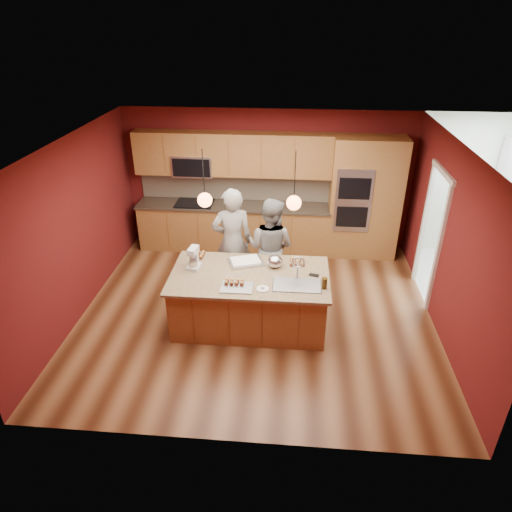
# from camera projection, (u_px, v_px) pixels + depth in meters

# --- Properties ---
(floor) EXTENTS (5.50, 5.50, 0.00)m
(floor) POSITION_uv_depth(u_px,v_px,m) (257.00, 312.00, 7.31)
(floor) COLOR #442211
(floor) RESTS_ON ground
(ceiling) EXTENTS (5.50, 5.50, 0.00)m
(ceiling) POSITION_uv_depth(u_px,v_px,m) (257.00, 144.00, 6.02)
(ceiling) COLOR white
(ceiling) RESTS_ON ground
(wall_back) EXTENTS (5.50, 0.00, 5.50)m
(wall_back) POSITION_uv_depth(u_px,v_px,m) (268.00, 180.00, 8.85)
(wall_back) COLOR #541212
(wall_back) RESTS_ON ground
(wall_front) EXTENTS (5.50, 0.00, 5.50)m
(wall_front) POSITION_uv_depth(u_px,v_px,m) (235.00, 347.00, 4.48)
(wall_front) COLOR #541212
(wall_front) RESTS_ON ground
(wall_left) EXTENTS (0.00, 5.00, 5.00)m
(wall_left) POSITION_uv_depth(u_px,v_px,m) (75.00, 229.00, 6.87)
(wall_left) COLOR #541212
(wall_left) RESTS_ON ground
(wall_right) EXTENTS (0.00, 5.00, 5.00)m
(wall_right) POSITION_uv_depth(u_px,v_px,m) (450.00, 244.00, 6.46)
(wall_right) COLOR #541212
(wall_right) RESTS_ON ground
(cabinet_run) EXTENTS (3.74, 0.64, 2.30)m
(cabinet_run) POSITION_uv_depth(u_px,v_px,m) (232.00, 201.00, 8.86)
(cabinet_run) COLOR brown
(cabinet_run) RESTS_ON floor
(oven_column) EXTENTS (1.30, 0.62, 2.30)m
(oven_column) POSITION_uv_depth(u_px,v_px,m) (365.00, 198.00, 8.54)
(oven_column) COLOR brown
(oven_column) RESTS_ON floor
(doorway_trim) EXTENTS (0.08, 1.11, 2.20)m
(doorway_trim) POSITION_uv_depth(u_px,v_px,m) (430.00, 238.00, 7.30)
(doorway_trim) COLOR silver
(doorway_trim) RESTS_ON wall_right
(pendant_left) EXTENTS (0.20, 0.20, 0.80)m
(pendant_left) POSITION_uv_depth(u_px,v_px,m) (205.00, 200.00, 6.17)
(pendant_left) COLOR black
(pendant_left) RESTS_ON ceiling
(pendant_right) EXTENTS (0.20, 0.20, 0.80)m
(pendant_right) POSITION_uv_depth(u_px,v_px,m) (294.00, 203.00, 6.07)
(pendant_right) COLOR black
(pendant_right) RESTS_ON ceiling
(island) EXTENTS (2.32, 1.30, 1.23)m
(island) POSITION_uv_depth(u_px,v_px,m) (251.00, 299.00, 6.86)
(island) COLOR brown
(island) RESTS_ON floor
(person_left) EXTENTS (0.76, 0.59, 1.85)m
(person_left) POSITION_uv_depth(u_px,v_px,m) (232.00, 242.00, 7.45)
(person_left) COLOR black
(person_left) RESTS_ON floor
(person_right) EXTENTS (1.00, 0.90, 1.69)m
(person_right) POSITION_uv_depth(u_px,v_px,m) (270.00, 248.00, 7.44)
(person_right) COLOR slate
(person_right) RESTS_ON floor
(stand_mixer) EXTENTS (0.21, 0.27, 0.34)m
(stand_mixer) POSITION_uv_depth(u_px,v_px,m) (194.00, 259.00, 6.78)
(stand_mixer) COLOR silver
(stand_mixer) RESTS_ON island
(sheet_cake) EXTENTS (0.59, 0.51, 0.05)m
(sheet_cake) POSITION_uv_depth(u_px,v_px,m) (245.00, 261.00, 6.97)
(sheet_cake) COLOR silver
(sheet_cake) RESTS_ON island
(cooling_rack) EXTENTS (0.44, 0.32, 0.02)m
(cooling_rack) POSITION_uv_depth(u_px,v_px,m) (237.00, 287.00, 6.35)
(cooling_rack) COLOR #A8AAB0
(cooling_rack) RESTS_ON island
(mixing_bowl) EXTENTS (0.23, 0.23, 0.19)m
(mixing_bowl) POSITION_uv_depth(u_px,v_px,m) (275.00, 261.00, 6.83)
(mixing_bowl) COLOR silver
(mixing_bowl) RESTS_ON island
(plate) EXTENTS (0.17, 0.17, 0.01)m
(plate) POSITION_uv_depth(u_px,v_px,m) (263.00, 289.00, 6.31)
(plate) COLOR silver
(plate) RESTS_ON island
(tumbler) EXTENTS (0.08, 0.08, 0.16)m
(tumbler) POSITION_uv_depth(u_px,v_px,m) (324.00, 283.00, 6.31)
(tumbler) COLOR #36250A
(tumbler) RESTS_ON island
(phone) EXTENTS (0.16, 0.11, 0.01)m
(phone) POSITION_uv_depth(u_px,v_px,m) (314.00, 275.00, 6.64)
(phone) COLOR black
(phone) RESTS_ON island
(cupcakes_left) EXTENTS (0.22, 0.22, 0.07)m
(cupcakes_left) POSITION_uv_depth(u_px,v_px,m) (197.00, 255.00, 7.14)
(cupcakes_left) COLOR #B68140
(cupcakes_left) RESTS_ON island
(cupcakes_rack) EXTENTS (0.28, 0.14, 0.06)m
(cupcakes_rack) POSITION_uv_depth(u_px,v_px,m) (234.00, 282.00, 6.40)
(cupcakes_rack) COLOR #B68140
(cupcakes_rack) RESTS_ON island
(cupcakes_right) EXTENTS (0.24, 0.24, 0.07)m
(cupcakes_right) POSITION_uv_depth(u_px,v_px,m) (297.00, 262.00, 6.94)
(cupcakes_right) COLOR #B68140
(cupcakes_right) RESTS_ON island
(dryer) EXTENTS (0.61, 0.62, 0.95)m
(dryer) POSITION_uv_depth(u_px,v_px,m) (499.00, 253.00, 8.06)
(dryer) COLOR silver
(dryer) RESTS_ON floor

